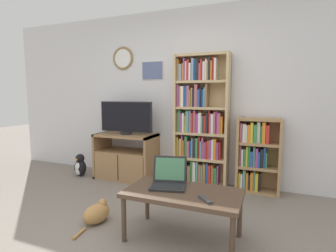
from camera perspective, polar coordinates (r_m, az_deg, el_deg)
The scene contains 10 objects.
wall_back at distance 4.05m, azimuth 3.77°, elevation 6.52°, with size 6.62×0.09×2.60m.
tv_stand at distance 4.23m, azimuth -9.18°, elevation -6.50°, with size 0.94×0.51×0.71m.
television at distance 4.11m, azimuth -9.14°, elevation 1.81°, with size 0.88×0.18×0.51m.
bookshelf_tall at distance 3.85m, azimuth 6.87°, elevation 0.57°, with size 0.79×0.24×1.90m.
bookshelf_short at distance 3.77m, azimuth 18.57°, elevation -5.93°, with size 0.57×0.27×1.02m.
coffee_table at distance 2.46m, azimuth 3.27°, elevation -15.02°, with size 1.05×0.56×0.46m.
laptop at distance 2.56m, azimuth 0.18°, elevation -11.45°, with size 0.39×0.36×0.27m.
remote_near_laptop at distance 2.26m, azimuth 8.11°, elevation -15.55°, with size 0.14×0.14×0.02m.
cat at distance 2.96m, azimuth -15.14°, elevation -17.83°, with size 0.27×0.53×0.24m.
penguin_figurine at distance 4.56m, azimuth -18.60°, elevation -8.27°, with size 0.20×0.18×0.37m.
Camera 1 is at (1.26, -1.68, 1.33)m, focal length 28.00 mm.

